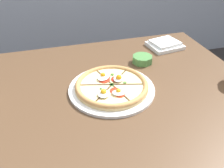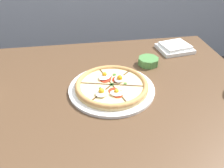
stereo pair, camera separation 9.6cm
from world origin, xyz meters
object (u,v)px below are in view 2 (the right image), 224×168
object	(u,v)px
dining_table	(112,111)
napkin_folded	(175,48)
pizza	(112,86)
ramekin_bowl	(148,61)

from	to	relation	value
dining_table	napkin_folded	xyz separation A→B (m)	(0.40, 0.32, 0.12)
dining_table	pizza	size ratio (longest dim) A/B	3.43
pizza	ramekin_bowl	distance (m)	0.28
dining_table	napkin_folded	size ratio (longest dim) A/B	6.40
napkin_folded	ramekin_bowl	bearing A→B (deg)	-145.29
ramekin_bowl	pizza	bearing A→B (deg)	-138.66
dining_table	pizza	bearing A→B (deg)	84.00
dining_table	pizza	distance (m)	0.12
napkin_folded	pizza	bearing A→B (deg)	-141.64
dining_table	ramekin_bowl	xyz separation A→B (m)	(0.21, 0.19, 0.12)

